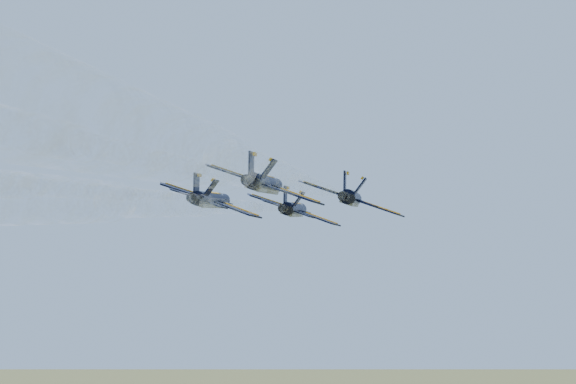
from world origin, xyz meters
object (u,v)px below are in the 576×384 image
at_px(jet_left, 212,200).
at_px(jet_right, 351,198).
at_px(jet_lead, 294,209).
at_px(jet_slot, 265,184).

relative_size(jet_left, jet_right, 1.00).
xyz_separation_m(jet_lead, jet_slot, (7.10, -23.28, 0.00)).
distance_m(jet_left, jet_right, 17.16).
height_order(jet_lead, jet_right, same).
bearing_deg(jet_slot, jet_left, 124.52).
relative_size(jet_right, jet_slot, 1.00).
bearing_deg(jet_left, jet_slot, -55.48).
bearing_deg(jet_left, jet_lead, 53.10).
bearing_deg(jet_right, jet_lead, 126.90).
bearing_deg(jet_lead, jet_right, -53.10).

